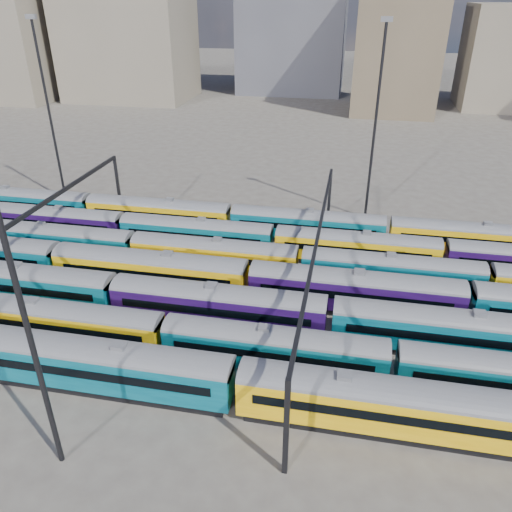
% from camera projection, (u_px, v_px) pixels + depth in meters
% --- Properties ---
extents(ground, '(500.00, 500.00, 0.00)m').
position_uv_depth(ground, '(218.00, 296.00, 52.10)').
color(ground, '#47423C').
rests_on(ground, ground).
extents(rake_0, '(105.24, 3.08, 5.19)m').
position_uv_depth(rake_0, '(382.00, 400.00, 35.05)').
color(rake_0, black).
rests_on(rake_0, ground).
extents(rake_1, '(114.21, 2.79, 4.68)m').
position_uv_depth(rake_1, '(164.00, 331.00, 42.63)').
color(rake_1, black).
rests_on(rake_1, ground).
extents(rake_2, '(144.11, 3.01, 5.07)m').
position_uv_depth(rake_2, '(18.00, 280.00, 49.83)').
color(rake_2, black).
rests_on(rake_2, ground).
extents(rake_3, '(104.91, 3.07, 5.18)m').
position_uv_depth(rake_3, '(150.00, 267.00, 52.07)').
color(rake_3, black).
rests_on(rake_3, ground).
extents(rake_4, '(95.58, 2.80, 4.71)m').
position_uv_depth(rake_4, '(214.00, 252.00, 55.56)').
color(rake_4, black).
rests_on(rake_4, ground).
extents(rake_5, '(133.65, 2.79, 4.69)m').
position_uv_depth(rake_5, '(357.00, 245.00, 57.22)').
color(rake_5, black).
rests_on(rake_5, ground).
extents(rake_6, '(98.16, 2.88, 4.84)m').
position_uv_depth(rake_6, '(307.00, 222.00, 62.59)').
color(rake_6, black).
rests_on(rake_6, ground).
extents(gantry_1, '(0.35, 40.35, 8.03)m').
position_uv_depth(gantry_1, '(31.00, 221.00, 52.36)').
color(gantry_1, black).
rests_on(gantry_1, ground).
extents(gantry_2, '(0.35, 40.35, 8.03)m').
position_uv_depth(gantry_2, '(317.00, 247.00, 47.20)').
color(gantry_2, black).
rests_on(gantry_2, ground).
extents(mast_1, '(1.40, 0.50, 25.60)m').
position_uv_depth(mast_1, '(48.00, 106.00, 69.78)').
color(mast_1, black).
rests_on(mast_1, ground).
extents(mast_2, '(1.40, 0.50, 25.60)m').
position_uv_depth(mast_2, '(16.00, 283.00, 27.35)').
color(mast_2, black).
rests_on(mast_2, ground).
extents(mast_3, '(1.40, 0.50, 25.60)m').
position_uv_depth(mast_3, '(376.00, 117.00, 63.77)').
color(mast_3, black).
rests_on(mast_3, ground).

